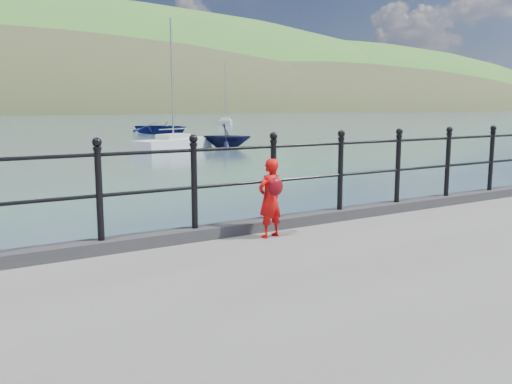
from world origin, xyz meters
TOP-DOWN VIEW (x-y plane):
  - ground at (0.00, 0.00)m, footprint 600.00×600.00m
  - kerb at (0.00, -0.15)m, footprint 60.00×0.30m
  - railing at (0.00, -0.15)m, footprint 18.11×0.11m
  - far_shore at (38.34, 239.41)m, footprint 830.00×200.00m
  - child at (0.29, -0.55)m, footprint 0.42×0.35m
  - launch_blue at (16.16, 42.68)m, footprint 6.30×7.02m
  - launch_navy at (12.85, 23.70)m, footprint 3.95×3.88m
  - sailboat_near at (9.40, 24.12)m, footprint 5.78×4.02m
  - sailboat_far at (32.83, 60.80)m, footprint 4.61×6.03m

SIDE VIEW (x-z plane):
  - far_shore at x=38.34m, z-range -100.57..55.43m
  - ground at x=0.00m, z-range 0.00..0.00m
  - sailboat_near at x=9.40m, z-range -3.61..4.29m
  - sailboat_far at x=32.83m, z-range -4.01..4.70m
  - launch_blue at x=16.16m, z-range 0.00..1.20m
  - launch_navy at x=12.85m, z-range 0.00..1.58m
  - kerb at x=0.00m, z-range 1.00..1.15m
  - child at x=0.29m, z-range 1.01..2.04m
  - railing at x=0.00m, z-range 1.23..2.42m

